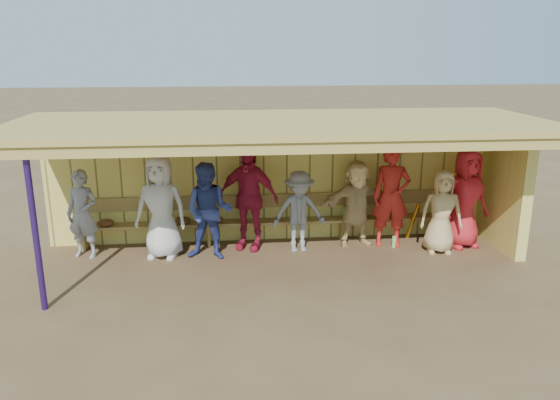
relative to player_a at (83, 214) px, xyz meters
The scene contains 13 objects.
ground 3.64m from the player_a, 10.71° to the right, with size 90.00×90.00×0.00m, color brown.
player_a is the anchor object (origin of this frame).
player_b 1.40m from the player_a, ahead, with size 0.91×0.59×1.86m, color silver.
player_c 2.26m from the player_a, ahead, with size 0.85×0.66×1.74m, color #32408B.
player_d 2.95m from the player_a, ahead, with size 1.15×0.48×1.96m, color #AE1B39.
player_e 3.86m from the player_a, ahead, with size 0.98×0.56×1.51m, color gray.
player_f 4.99m from the player_a, ahead, with size 1.52×0.48×1.64m, color #E2C07F.
player_g 5.62m from the player_a, ahead, with size 0.70×0.46×1.92m, color #AE211B.
player_h 6.44m from the player_a, ahead, with size 0.75×0.49×1.54m, color tan.
player_extra 6.98m from the player_a, ahead, with size 0.91×0.59×1.86m, color red.
dugout_structure 3.98m from the player_a, ahead, with size 8.80×3.20×2.50m.
bench 3.53m from the player_a, ahead, with size 7.60×0.34×0.93m.
dugout_equipment 2.37m from the player_a, ahead, with size 7.03×0.62×0.80m.
Camera 1 is at (-0.93, -8.88, 3.66)m, focal length 35.00 mm.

